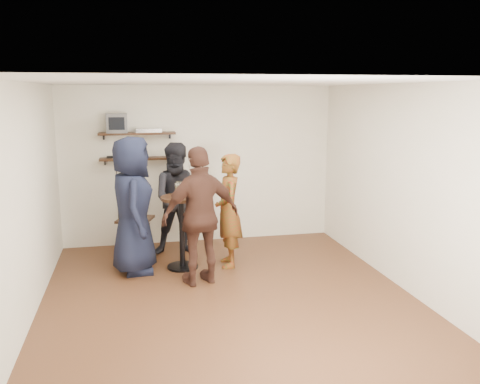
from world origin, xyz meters
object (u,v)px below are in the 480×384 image
(side_table, at_px, (135,224))
(person_navy, at_px, (133,206))
(radio, at_px, (141,154))
(person_dark, at_px, (180,199))
(person_brown, at_px, (201,216))
(drinks_table, at_px, (182,222))
(crt_monitor, at_px, (117,123))
(person_plaid, at_px, (228,211))
(dvd_deck, at_px, (149,130))

(side_table, xyz_separation_m, person_navy, (-0.03, -0.79, 0.47))
(radio, distance_m, person_dark, 1.01)
(person_brown, bearing_deg, side_table, -75.92)
(side_table, xyz_separation_m, drinks_table, (0.64, -0.78, 0.19))
(crt_monitor, distance_m, person_navy, 1.64)
(crt_monitor, distance_m, drinks_table, 2.01)
(person_plaid, distance_m, person_dark, 0.94)
(person_dark, bearing_deg, person_navy, -132.74)
(dvd_deck, relative_size, drinks_table, 0.38)
(dvd_deck, xyz_separation_m, drinks_table, (0.38, -1.21, -1.22))
(side_table, bearing_deg, crt_monitor, 116.57)
(crt_monitor, height_order, side_table, crt_monitor)
(crt_monitor, height_order, person_plaid, crt_monitor)
(drinks_table, bearing_deg, dvd_deck, 107.20)
(person_plaid, xyz_separation_m, person_navy, (-1.34, 0.01, 0.14))
(dvd_deck, height_order, person_plaid, dvd_deck)
(person_plaid, bearing_deg, drinks_table, -90.00)
(radio, height_order, person_plaid, person_plaid)
(person_plaid, bearing_deg, radio, -134.01)
(drinks_table, xyz_separation_m, person_navy, (-0.67, -0.01, 0.28))
(side_table, bearing_deg, person_navy, -92.04)
(person_dark, bearing_deg, dvd_deck, 130.52)
(drinks_table, relative_size, person_dark, 0.60)
(person_navy, bearing_deg, crt_monitor, 7.59)
(drinks_table, height_order, person_navy, person_navy)
(drinks_table, distance_m, person_plaid, 0.69)
(person_plaid, bearing_deg, side_table, -119.13)
(radio, xyz_separation_m, person_plaid, (1.18, -1.24, -0.70))
(radio, relative_size, side_table, 0.35)
(dvd_deck, height_order, drinks_table, dvd_deck)
(side_table, xyz_separation_m, person_brown, (0.83, -1.42, 0.42))
(person_navy, bearing_deg, person_dark, -47.26)
(person_brown, bearing_deg, person_dark, -99.74)
(radio, xyz_separation_m, person_brown, (0.70, -1.86, -0.61))
(drinks_table, bearing_deg, person_navy, -178.76)
(crt_monitor, relative_size, radio, 1.45)
(side_table, bearing_deg, person_plaid, -31.48)
(person_dark, distance_m, person_brown, 1.32)
(dvd_deck, distance_m, person_dark, 1.23)
(drinks_table, height_order, person_brown, person_brown)
(person_plaid, height_order, person_brown, person_brown)
(radio, bearing_deg, person_plaid, -46.36)
(person_dark, bearing_deg, radio, 138.68)
(radio, relative_size, drinks_table, 0.21)
(person_dark, height_order, person_navy, person_navy)
(person_plaid, bearing_deg, person_dark, -135.46)
(dvd_deck, distance_m, radio, 0.40)
(crt_monitor, xyz_separation_m, person_plaid, (1.53, -1.24, -1.20))
(radio, height_order, person_dark, person_dark)
(dvd_deck, relative_size, side_table, 0.64)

